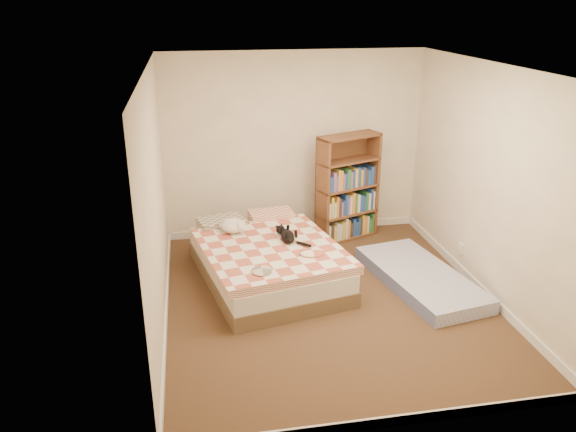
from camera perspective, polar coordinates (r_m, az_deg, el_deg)
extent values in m
cube|color=#4C3820|center=(6.27, 4.03, -8.51)|extent=(3.50, 4.00, 0.01)
cube|color=white|center=(5.48, 4.72, 14.82)|extent=(3.50, 4.00, 0.01)
cube|color=white|center=(7.63, 0.64, 7.16)|extent=(3.50, 0.01, 2.50)
cube|color=white|center=(4.01, 11.43, -6.86)|extent=(3.50, 0.01, 2.50)
cube|color=white|center=(5.60, -13.29, 1.27)|extent=(0.01, 4.00, 2.50)
cube|color=white|center=(6.40, 19.73, 3.12)|extent=(0.01, 4.00, 2.50)
cube|color=white|center=(8.00, 0.62, -1.22)|extent=(3.50, 0.02, 0.10)
cube|color=white|center=(4.69, 10.26, -19.85)|extent=(3.50, 0.02, 0.10)
cube|color=white|center=(6.10, -12.24, -9.37)|extent=(0.02, 4.00, 0.10)
cube|color=white|center=(6.85, 18.42, -6.46)|extent=(0.02, 4.00, 0.10)
cube|color=white|center=(7.05, 17.13, -3.21)|extent=(0.03, 0.09, 0.13)
cube|color=brown|center=(6.66, -2.14, -5.70)|extent=(1.78, 2.26, 0.18)
cube|color=silver|center=(6.57, -2.16, -4.21)|extent=(1.75, 2.21, 0.20)
cube|color=#C25D48|center=(6.51, -2.18, -3.01)|extent=(1.78, 1.92, 0.10)
cube|color=slate|center=(7.16, -5.68, -0.52)|extent=(0.61, 0.46, 0.15)
cube|color=#C25D48|center=(7.23, -0.42, -0.18)|extent=(0.61, 0.46, 0.15)
cube|color=brown|center=(7.50, 3.03, 2.72)|extent=(0.14, 0.28, 1.45)
cube|color=brown|center=(7.73, 9.04, 3.03)|extent=(0.14, 0.28, 1.45)
cube|color=brown|center=(7.73, 5.81, 3.19)|extent=(0.82, 0.33, 1.45)
cube|color=brown|center=(7.86, 5.88, -2.00)|extent=(0.92, 0.59, 0.03)
cube|color=brown|center=(7.60, 6.08, 2.95)|extent=(0.92, 0.59, 0.03)
cube|color=brown|center=(7.41, 6.29, 8.05)|extent=(0.92, 0.59, 0.03)
cube|color=#6975AF|center=(6.73, 13.31, -6.13)|extent=(1.10, 1.87, 0.16)
ellipsoid|color=black|center=(6.49, -0.04, -2.03)|extent=(0.24, 0.37, 0.11)
sphere|color=black|center=(6.66, -0.32, -1.33)|extent=(0.13, 0.13, 0.11)
cone|color=black|center=(6.66, -0.63, -0.90)|extent=(0.04, 0.04, 0.04)
cone|color=black|center=(6.67, -0.11, -0.87)|extent=(0.04, 0.04, 0.04)
cylinder|color=black|center=(6.31, 1.11, -3.04)|extent=(0.09, 0.20, 0.04)
ellipsoid|color=white|center=(6.76, -5.64, -0.97)|extent=(0.30, 0.34, 0.16)
sphere|color=white|center=(6.67, -4.80, -1.11)|extent=(0.13, 0.13, 0.12)
sphere|color=white|center=(6.64, -4.38, -1.33)|extent=(0.06, 0.06, 0.06)
sphere|color=white|center=(6.82, -6.76, -0.99)|extent=(0.07, 0.07, 0.07)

